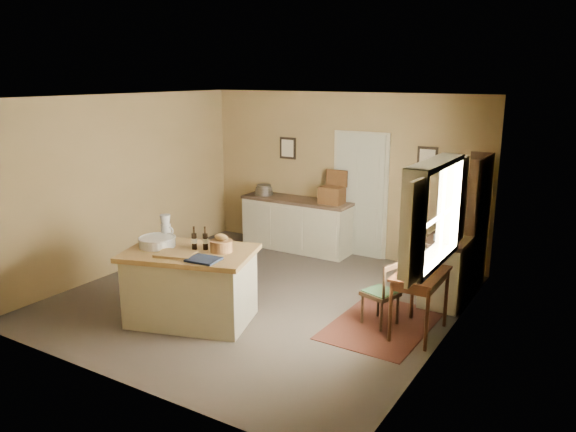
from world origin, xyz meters
name	(u,v)px	position (x,y,z in m)	size (l,w,h in m)	color
ground	(259,298)	(0.00, 0.00, 0.00)	(5.00, 5.00, 0.00)	brown
wall_back	(342,174)	(0.00, 2.50, 1.35)	(5.00, 0.10, 2.70)	#997D50
wall_front	(108,253)	(0.00, -2.50, 1.35)	(5.00, 0.10, 2.70)	#997D50
wall_left	(123,184)	(-2.50, 0.00, 1.35)	(0.10, 5.00, 2.70)	#997D50
wall_right	(449,229)	(2.50, 0.00, 1.35)	(0.10, 5.00, 2.70)	#997D50
ceiling	(257,97)	(0.00, 0.00, 2.70)	(5.00, 5.00, 0.00)	silver
door	(360,194)	(0.35, 2.47, 1.05)	(0.97, 0.06, 2.11)	#B5B59B
framed_prints	(353,153)	(0.20, 2.48, 1.72)	(2.82, 0.02, 0.38)	black
window	(437,214)	(2.42, -0.20, 1.55)	(0.25, 1.99, 1.12)	#B6B093
work_island	(190,284)	(-0.33, -1.01, 0.48)	(1.76, 1.41, 1.20)	#B6B093
sideboard	(297,223)	(-0.70, 2.20, 0.48)	(1.97, 0.56, 1.18)	#B6B093
rug	(382,325)	(1.75, 0.09, 0.00)	(1.10, 1.60, 0.01)	#441D13
writing_desk	(421,281)	(2.20, 0.09, 0.66)	(0.50, 0.82, 0.82)	#381B0E
desk_chair	(380,294)	(1.71, 0.10, 0.40)	(0.37, 0.37, 0.80)	black
right_cabinet	(448,268)	(2.20, 1.26, 0.46)	(0.54, 0.98, 0.99)	#B6B093
shelving_unit	(473,224)	(2.35, 1.85, 0.95)	(0.33, 0.86, 1.91)	black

